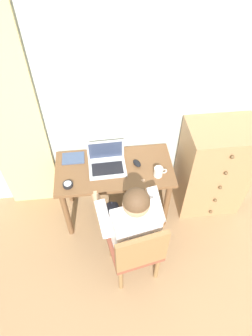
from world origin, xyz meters
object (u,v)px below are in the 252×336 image
(desk, at_px, (115,176))
(computer_mouse, at_px, (137,163))
(person_seated, at_px, (131,220))
(dresser, at_px, (213,169))
(notebook_pad, at_px, (73,158))
(chair, at_px, (137,250))
(coffee_mug, at_px, (159,172))
(desk_clock, at_px, (68,185))
(laptop, at_px, (107,162))

(desk, height_order, computer_mouse, computer_mouse)
(person_seated, height_order, computer_mouse, person_seated)
(dresser, height_order, notebook_pad, dresser)
(desk, height_order, chair, chair)
(coffee_mug, bearing_deg, chair, -114.79)
(dresser, distance_m, desk_clock, 1.45)
(dresser, xyz_separation_m, laptop, (-1.06, -0.02, 0.24))
(person_seated, bearing_deg, coffee_mug, 53.26)
(desk, xyz_separation_m, person_seated, (0.09, -0.53, 0.06))
(desk, relative_size, laptop, 3.15)
(person_seated, xyz_separation_m, laptop, (-0.16, 0.57, 0.11))
(dresser, xyz_separation_m, computer_mouse, (-0.78, -0.03, 0.21))
(chair, bearing_deg, coffee_mug, 65.21)
(desk, xyz_separation_m, chair, (0.12, -0.71, -0.12))
(computer_mouse, bearing_deg, person_seated, -126.48)
(dresser, bearing_deg, chair, -138.96)
(laptop, height_order, computer_mouse, laptop)
(desk_clock, bearing_deg, notebook_pad, 82.53)
(chair, distance_m, laptop, 0.82)
(person_seated, relative_size, notebook_pad, 5.63)
(laptop, relative_size, coffee_mug, 2.90)
(chair, height_order, laptop, laptop)
(notebook_pad, bearing_deg, computer_mouse, -13.11)
(chair, height_order, coffee_mug, chair)
(chair, xyz_separation_m, laptop, (-0.19, 0.75, 0.29))
(laptop, height_order, coffee_mug, laptop)
(chair, bearing_deg, desk, 99.84)
(desk_clock, bearing_deg, coffee_mug, 2.24)
(person_seated, relative_size, laptop, 3.40)
(chair, relative_size, coffee_mug, 7.19)
(chair, relative_size, laptop, 2.49)
(person_seated, distance_m, computer_mouse, 0.57)
(desk, distance_m, laptop, 0.19)
(desk_clock, relative_size, coffee_mug, 0.75)
(person_seated, xyz_separation_m, desk_clock, (-0.51, 0.37, 0.08))
(notebook_pad, height_order, coffee_mug, coffee_mug)
(desk, bearing_deg, coffee_mug, -18.62)
(desk, distance_m, dresser, 1.00)
(desk_clock, bearing_deg, dresser, 8.62)
(chair, distance_m, coffee_mug, 0.70)
(chair, bearing_deg, notebook_pad, 119.89)
(dresser, height_order, desk_clock, dresser)
(laptop, xyz_separation_m, computer_mouse, (0.28, -0.01, -0.04))
(desk, height_order, person_seated, person_seated)
(desk, distance_m, person_seated, 0.54)
(computer_mouse, bearing_deg, coffee_mug, -65.14)
(computer_mouse, relative_size, notebook_pad, 0.48)
(chair, distance_m, computer_mouse, 0.78)
(laptop, relative_size, notebook_pad, 1.65)
(chair, xyz_separation_m, computer_mouse, (0.09, 0.73, 0.26))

